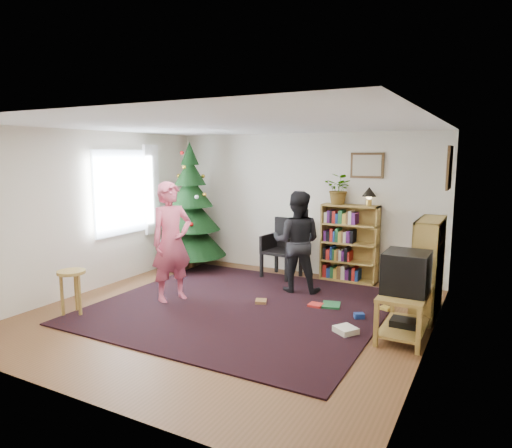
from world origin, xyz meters
The scene contains 23 objects.
floor centered at (0.00, 0.00, 0.00)m, with size 5.00×5.00×0.00m, color brown.
ceiling centered at (0.00, 0.00, 2.50)m, with size 5.00×5.00×0.00m, color white.
wall_back centered at (0.00, 2.50, 1.25)m, with size 5.00×0.02×2.50m, color silver.
wall_front centered at (0.00, -2.50, 1.25)m, with size 5.00×0.02×2.50m, color silver.
wall_left centered at (-2.50, 0.00, 1.25)m, with size 0.02×5.00×2.50m, color silver.
wall_right centered at (2.50, 0.00, 1.25)m, with size 0.02×5.00×2.50m, color silver.
rug centered at (0.00, 0.30, 0.01)m, with size 3.80×3.60×0.02m, color black.
window_pane centered at (-2.47, 0.60, 1.50)m, with size 0.04×1.20×1.40m, color silver.
curtain centered at (-2.43, 1.30, 1.50)m, with size 0.06×0.35×1.60m, color white.
picture_back centered at (1.15, 2.48, 1.95)m, with size 0.55×0.03×0.42m.
picture_right centered at (2.48, 1.75, 1.95)m, with size 0.03×0.50×0.60m.
christmas_tree centered at (-1.94, 1.80, 0.98)m, with size 1.30×1.30×2.36m.
bookshelf_back centered at (0.94, 2.34, 0.66)m, with size 0.95×0.30×1.30m.
bookshelf_right centered at (2.34, 1.21, 0.66)m, with size 0.30×0.95×1.30m.
tv_stand centered at (2.22, 0.29, 0.33)m, with size 0.51×0.92×0.55m.
crt_tv centered at (2.22, 0.29, 0.79)m, with size 0.50×0.54×0.47m.
armchair centered at (-0.17, 2.10, 0.55)m, with size 0.61×0.61×1.02m.
stool centered at (-1.83, -1.03, 0.47)m, with size 0.36×0.36×0.61m.
person_standing centered at (-1.04, 0.09, 0.87)m, with size 0.64×0.42×1.75m, color #D35471.
person_by_chair centered at (0.39, 1.36, 0.79)m, with size 0.77×0.60×1.58m, color black.
potted_plant centered at (0.74, 2.34, 1.56)m, with size 0.46×0.40×0.51m, color gray.
table_lamp centered at (1.24, 2.34, 1.51)m, with size 0.23×0.23×0.31m.
floor_clutter centered at (1.21, 0.66, 0.04)m, with size 1.85×1.26×0.08m.
Camera 1 is at (3.10, -5.05, 2.14)m, focal length 32.00 mm.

